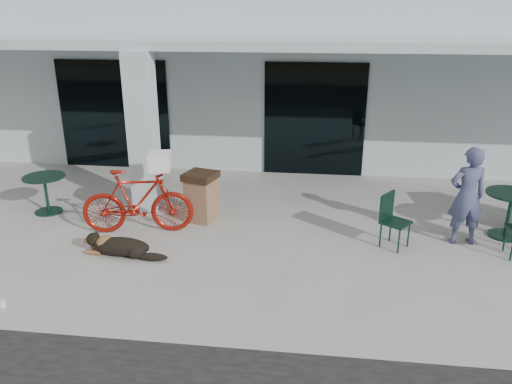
# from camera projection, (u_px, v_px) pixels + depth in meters

# --- Properties ---
(ground) EXTENTS (80.00, 80.00, 0.00)m
(ground) POSITION_uv_depth(u_px,v_px,m) (193.00, 265.00, 7.97)
(ground) COLOR #AEACA4
(ground) RESTS_ON ground
(building) EXTENTS (22.00, 7.00, 4.50)m
(building) POSITION_uv_depth(u_px,v_px,m) (258.00, 65.00, 15.11)
(building) COLOR silver
(building) RESTS_ON ground
(storefront_glass_left) EXTENTS (2.80, 0.06, 2.70)m
(storefront_glass_left) POSITION_uv_depth(u_px,v_px,m) (114.00, 115.00, 12.51)
(storefront_glass_left) COLOR black
(storefront_glass_left) RESTS_ON ground
(storefront_glass_right) EXTENTS (2.40, 0.06, 2.70)m
(storefront_glass_right) POSITION_uv_depth(u_px,v_px,m) (314.00, 120.00, 11.93)
(storefront_glass_right) COLOR black
(storefront_glass_right) RESTS_ON ground
(column) EXTENTS (0.50, 0.50, 3.12)m
(column) POSITION_uv_depth(u_px,v_px,m) (143.00, 133.00, 9.75)
(column) COLOR silver
(column) RESTS_ON ground
(overhang) EXTENTS (22.00, 2.80, 0.18)m
(overhang) POSITION_uv_depth(u_px,v_px,m) (229.00, 42.00, 10.22)
(overhang) COLOR silver
(overhang) RESTS_ON column
(bicycle) EXTENTS (2.06, 0.92, 1.20)m
(bicycle) POSITION_uv_depth(u_px,v_px,m) (137.00, 201.00, 8.94)
(bicycle) COLOR maroon
(bicycle) RESTS_ON ground
(laundry_basket) EXTENTS (0.45, 0.55, 0.29)m
(laundry_basket) POSITION_uv_depth(u_px,v_px,m) (160.00, 161.00, 8.71)
(laundry_basket) COLOR white
(laundry_basket) RESTS_ON bicycle
(dog) EXTENTS (1.13, 0.46, 0.37)m
(dog) POSITION_uv_depth(u_px,v_px,m) (121.00, 246.00, 8.20)
(dog) COLOR black
(dog) RESTS_ON ground
(cup_near_dog) EXTENTS (0.09, 0.09, 0.10)m
(cup_near_dog) POSITION_uv_depth(u_px,v_px,m) (3.00, 304.00, 6.82)
(cup_near_dog) COLOR white
(cup_near_dog) RESTS_ON ground
(cafe_table_near) EXTENTS (0.84, 0.84, 0.76)m
(cafe_table_near) POSITION_uv_depth(u_px,v_px,m) (46.00, 194.00, 9.91)
(cafe_table_near) COLOR #113326
(cafe_table_near) RESTS_ON ground
(cafe_table_far) EXTENTS (1.02, 1.02, 0.83)m
(cafe_table_far) POSITION_uv_depth(u_px,v_px,m) (509.00, 215.00, 8.83)
(cafe_table_far) COLOR #113326
(cafe_table_far) RESTS_ON ground
(cafe_chair_far_a) EXTENTS (0.62, 0.61, 0.94)m
(cafe_chair_far_a) POSITION_uv_depth(u_px,v_px,m) (396.00, 222.00, 8.41)
(cafe_chair_far_a) COLOR #113326
(cafe_chair_far_a) RESTS_ON ground
(person) EXTENTS (0.69, 0.52, 1.73)m
(person) POSITION_uv_depth(u_px,v_px,m) (467.00, 196.00, 8.44)
(person) COLOR #40476C
(person) RESTS_ON ground
(trash_receptacle) EXTENTS (0.69, 0.69, 0.96)m
(trash_receptacle) POSITION_uv_depth(u_px,v_px,m) (201.00, 197.00, 9.51)
(trash_receptacle) COLOR #845E44
(trash_receptacle) RESTS_ON ground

